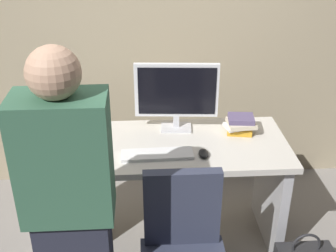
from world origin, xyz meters
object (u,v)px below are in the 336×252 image
at_px(mouse, 204,153).
at_px(cup_by_monitor, 89,133).
at_px(person_at_desk, 71,215).
at_px(monitor, 177,93).
at_px(cup_near_keyboard, 84,157).
at_px(book_stack, 240,124).
at_px(desk, 168,174).
at_px(keyboard, 157,154).

xyz_separation_m(mouse, cup_by_monitor, (-0.70, 0.24, 0.03)).
bearing_deg(person_at_desk, monitor, 59.97).
bearing_deg(monitor, person_at_desk, -120.03).
relative_size(cup_near_keyboard, book_stack, 0.40).
bearing_deg(person_at_desk, desk, 57.55).
bearing_deg(desk, person_at_desk, -122.45).
distance_m(person_at_desk, keyboard, 0.76).
bearing_deg(desk, monitor, 70.46).
relative_size(mouse, book_stack, 0.45).
bearing_deg(monitor, cup_near_keyboard, -144.87).
xyz_separation_m(person_at_desk, mouse, (0.69, 0.61, -0.06)).
distance_m(desk, mouse, 0.36).
bearing_deg(desk, keyboard, -116.13).
bearing_deg(cup_by_monitor, cup_near_keyboard, -90.35).
distance_m(desk, cup_by_monitor, 0.57).
xyz_separation_m(desk, cup_by_monitor, (-0.49, 0.08, 0.28)).
height_order(desk, cup_by_monitor, cup_by_monitor).
relative_size(monitor, keyboard, 1.26).
height_order(keyboard, mouse, mouse).
bearing_deg(book_stack, mouse, -134.97).
xyz_separation_m(person_at_desk, keyboard, (0.42, 0.62, -0.07)).
distance_m(monitor, keyboard, 0.45).
bearing_deg(keyboard, mouse, -5.07).
relative_size(person_at_desk, monitor, 3.03).
xyz_separation_m(cup_by_monitor, book_stack, (0.98, 0.03, 0.01)).
height_order(person_at_desk, cup_near_keyboard, person_at_desk).
bearing_deg(keyboard, desk, 62.37).
height_order(person_at_desk, cup_by_monitor, person_at_desk).
bearing_deg(cup_near_keyboard, mouse, 3.07).
distance_m(cup_by_monitor, book_stack, 0.98).
bearing_deg(book_stack, cup_by_monitor, -178.04).
distance_m(desk, keyboard, 0.29).
bearing_deg(book_stack, desk, -166.47).
distance_m(mouse, cup_near_keyboard, 0.70).
bearing_deg(monitor, keyboard, -112.39).
bearing_deg(keyboard, person_at_desk, -125.29).
bearing_deg(cup_near_keyboard, person_at_desk, -89.38).
bearing_deg(cup_by_monitor, mouse, -19.29).
height_order(person_at_desk, book_stack, person_at_desk).
bearing_deg(monitor, mouse, -69.38).
bearing_deg(monitor, cup_by_monitor, -168.42).
relative_size(desk, cup_by_monitor, 16.46).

